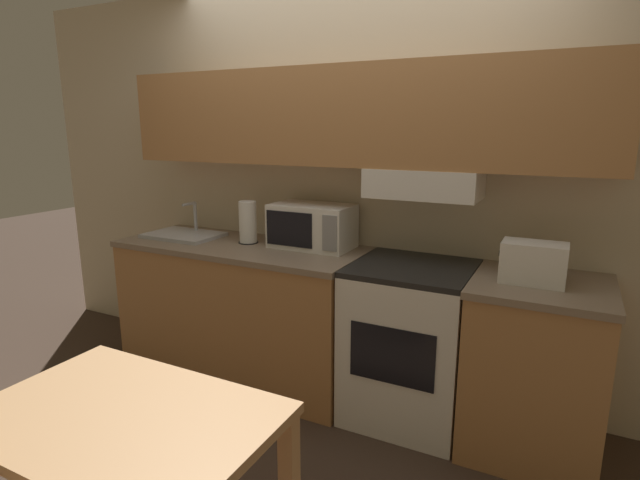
# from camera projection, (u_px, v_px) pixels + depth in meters

# --- Properties ---
(ground_plane) EXTENTS (16.00, 16.00, 0.00)m
(ground_plane) POSITION_uv_depth(u_px,v_px,m) (351.00, 372.00, 3.41)
(ground_plane) COLOR #3D2D23
(wall_back) EXTENTS (5.32, 0.38, 2.55)m
(wall_back) POSITION_uv_depth(u_px,v_px,m) (353.00, 158.00, 3.03)
(wall_back) COLOR beige
(wall_back) RESTS_ON ground_plane
(lower_counter_main) EXTENTS (1.63, 0.66, 0.90)m
(lower_counter_main) POSITION_uv_depth(u_px,v_px,m) (243.00, 310.00, 3.32)
(lower_counter_main) COLOR #B27A47
(lower_counter_main) RESTS_ON ground_plane
(lower_counter_right_stub) EXTENTS (0.65, 0.66, 0.90)m
(lower_counter_right_stub) POSITION_uv_depth(u_px,v_px,m) (534.00, 367.00, 2.53)
(lower_counter_right_stub) COLOR #B27A47
(lower_counter_right_stub) RESTS_ON ground_plane
(stove_range) EXTENTS (0.64, 0.63, 0.90)m
(stove_range) POSITION_uv_depth(u_px,v_px,m) (409.00, 342.00, 2.82)
(stove_range) COLOR white
(stove_range) RESTS_ON ground_plane
(microwave) EXTENTS (0.51, 0.30, 0.27)m
(microwave) POSITION_uv_depth(u_px,v_px,m) (312.00, 226.00, 3.11)
(microwave) COLOR white
(microwave) RESTS_ON lower_counter_main
(toaster) EXTENTS (0.31, 0.18, 0.20)m
(toaster) POSITION_uv_depth(u_px,v_px,m) (533.00, 262.00, 2.40)
(toaster) COLOR white
(toaster) RESTS_ON lower_counter_right_stub
(sink_basin) EXTENTS (0.50, 0.34, 0.23)m
(sink_basin) POSITION_uv_depth(u_px,v_px,m) (184.00, 234.00, 3.43)
(sink_basin) COLOR #B7BABF
(sink_basin) RESTS_ON lower_counter_main
(paper_towel_roll) EXTENTS (0.13, 0.13, 0.27)m
(paper_towel_roll) POSITION_uv_depth(u_px,v_px,m) (248.00, 222.00, 3.22)
(paper_towel_roll) COLOR black
(paper_towel_roll) RESTS_ON lower_counter_main
(dining_table) EXTENTS (0.96, 0.64, 0.76)m
(dining_table) POSITION_uv_depth(u_px,v_px,m) (125.00, 449.00, 1.60)
(dining_table) COLOR tan
(dining_table) RESTS_ON ground_plane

